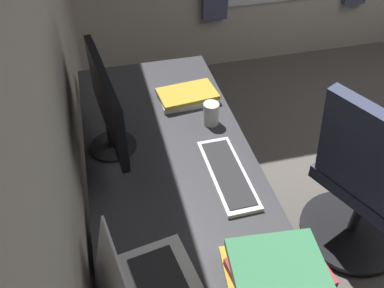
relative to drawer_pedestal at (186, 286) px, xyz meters
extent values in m
cube|color=beige|center=(0.15, 0.39, 0.95)|extent=(4.76, 0.10, 2.60)
cube|color=#38383D|center=(0.20, -0.03, 0.37)|extent=(1.94, 0.70, 0.03)
cylinder|color=silver|center=(1.11, -0.32, 0.00)|extent=(0.05, 0.05, 0.70)
cylinder|color=silver|center=(1.11, 0.26, 0.00)|extent=(0.05, 0.05, 0.70)
cube|color=#38383D|center=(0.00, 0.00, 0.00)|extent=(0.40, 0.50, 0.69)
cube|color=silver|center=(0.00, -0.25, 0.00)|extent=(0.37, 0.01, 0.61)
cylinder|color=black|center=(0.50, 0.20, 0.39)|extent=(0.20, 0.20, 0.01)
cylinder|color=black|center=(0.50, 0.20, 0.44)|extent=(0.04, 0.04, 0.10)
cube|color=black|center=(0.50, 0.20, 0.64)|extent=(0.57, 0.10, 0.28)
cube|color=navy|center=(0.50, 0.18, 0.64)|extent=(0.52, 0.07, 0.25)
cube|color=white|center=(-0.20, 0.12, 0.39)|extent=(0.35, 0.28, 0.01)
cube|color=#262628|center=(-0.20, 0.12, 0.40)|extent=(0.28, 0.19, 0.00)
cube|color=white|center=(-0.22, 0.26, 0.51)|extent=(0.32, 0.11, 0.22)
cube|color=#4C1960|center=(-0.22, 0.26, 0.51)|extent=(0.29, 0.09, 0.18)
cube|color=silver|center=(0.22, -0.23, 0.39)|extent=(0.42, 0.15, 0.02)
cube|color=#2D2D30|center=(0.22, -0.23, 0.40)|extent=(0.38, 0.12, 0.00)
cube|color=beige|center=(0.77, -0.19, 0.40)|extent=(0.19, 0.28, 0.03)
cube|color=gold|center=(0.77, -0.19, 0.42)|extent=(0.20, 0.30, 0.02)
cube|color=gold|center=(-0.25, -0.22, 0.40)|extent=(0.19, 0.25, 0.03)
cube|color=gold|center=(-0.25, -0.22, 0.42)|extent=(0.25, 0.31, 0.02)
cube|color=#B2383D|center=(-0.28, -0.23, 0.45)|extent=(0.23, 0.31, 0.03)
cube|color=#3D8456|center=(-0.27, -0.23, 0.48)|extent=(0.24, 0.30, 0.03)
cylinder|color=silver|center=(0.56, -0.26, 0.44)|extent=(0.07, 0.07, 0.11)
torus|color=silver|center=(0.61, -0.26, 0.44)|extent=(0.06, 0.01, 0.06)
cube|color=#383D56|center=(0.28, -1.01, 0.11)|extent=(0.57, 0.56, 0.07)
cube|color=#383D56|center=(0.20, -0.82, 0.40)|extent=(0.42, 0.27, 0.50)
cylinder|color=black|center=(0.28, -1.01, -0.10)|extent=(0.05, 0.05, 0.37)
cylinder|color=black|center=(0.28, -1.01, -0.31)|extent=(0.56, 0.56, 0.03)
camera|label=1|loc=(-0.88, 0.19, 1.60)|focal=38.99mm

